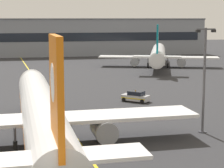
% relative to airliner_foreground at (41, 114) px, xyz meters
% --- Properties ---
extents(taxiway_centreline, '(10.39, 179.73, 0.01)m').
position_rel_airliner_foreground_xyz_m(taxiway_centreline, '(2.61, 21.32, -3.37)').
color(taxiway_centreline, yellow).
rests_on(taxiway_centreline, ground).
extents(airliner_foreground, '(32.06, 41.44, 11.65)m').
position_rel_airliner_foreground_xyz_m(airliner_foreground, '(0.00, 0.00, 0.00)').
color(airliner_foreground, white).
rests_on(airliner_foreground, ground).
extents(airliner_background, '(30.75, 38.83, 11.28)m').
position_rel_airliner_foreground_xyz_m(airliner_background, '(33.26, 62.92, -0.11)').
color(airliner_background, white).
rests_on(airliner_background, ground).
extents(apron_lamp_post, '(2.24, 0.90, 11.61)m').
position_rel_airliner_foreground_xyz_m(apron_lamp_post, '(17.81, 1.60, 2.73)').
color(apron_lamp_post, '#515156').
rests_on(apron_lamp_post, ground).
extents(service_car_third, '(4.32, 4.15, 1.79)m').
position_rel_airliner_foreground_xyz_m(service_car_third, '(15.21, 20.01, -2.60)').
color(service_car_third, '#B7B7BC').
rests_on(service_car_third, ground).
extents(safety_cone_by_nose_gear, '(0.44, 0.44, 0.55)m').
position_rel_airliner_foreground_xyz_m(safety_cone_by_nose_gear, '(0.80, 15.66, -3.11)').
color(safety_cone_by_nose_gear, orange).
rests_on(safety_cone_by_nose_gear, ground).
extents(terminal_building, '(126.81, 12.40, 12.59)m').
position_rel_airliner_foreground_xyz_m(terminal_building, '(-1.14, 103.50, 2.93)').
color(terminal_building, gray).
rests_on(terminal_building, ground).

